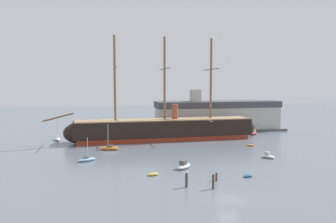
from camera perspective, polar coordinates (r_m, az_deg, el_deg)
ground_plane at (r=47.08m, az=10.75°, el=-15.13°), size 400.00×400.00×0.00m
tall_ship at (r=92.28m, az=-0.61°, el=-3.13°), size 61.01×12.80×29.35m
dinghy_foreground_left at (r=57.60m, az=-2.68°, el=-11.04°), size 2.25×1.43×0.49m
dinghy_foreground_right at (r=58.35m, az=14.04°, el=-11.00°), size 2.03×1.23×0.45m
motorboat_near_centre at (r=61.92m, az=2.81°, el=-9.60°), size 3.93×3.82×1.63m
sailboat_mid_left at (r=69.61m, az=-14.22°, el=-8.24°), size 3.99×2.59×5.01m
motorboat_mid_right at (r=73.72m, az=17.37°, el=-7.55°), size 2.63×3.38×1.32m
sailboat_alongside_bow at (r=79.98m, az=-10.40°, el=-6.39°), size 5.07×2.61×6.33m
dinghy_alongside_stern at (r=86.44m, az=14.47°, el=-5.82°), size 2.23×1.66×0.48m
sailboat_far_left at (r=97.30m, az=-19.05°, el=-4.56°), size 2.59×5.19×6.49m
motorboat_far_right at (r=105.79m, az=14.94°, el=-3.70°), size 4.12×3.84×1.68m
sailboat_distant_centre at (r=106.21m, az=-2.43°, el=-3.54°), size 1.61×4.81×6.19m
mooring_piling_nearest at (r=54.92m, az=8.59°, el=-11.39°), size 0.35×0.35×1.43m
mooring_piling_left_pair at (r=50.74m, az=8.04°, el=-12.24°), size 0.37×0.37×2.30m
mooring_piling_right_pair at (r=51.14m, az=3.30°, el=-12.09°), size 0.42×0.42×2.25m
dockside_warehouse_right at (r=112.30m, az=8.74°, el=-0.78°), size 46.20×12.61×14.28m
seagull_in_flight at (r=60.40m, az=7.73°, el=-1.74°), size 0.76×1.16×0.14m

